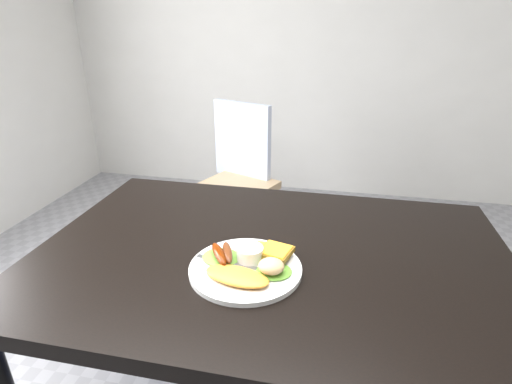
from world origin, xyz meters
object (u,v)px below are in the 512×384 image
object	(u,v)px
dining_chair	(236,188)
person	(229,159)
plate	(245,269)
dining_table	(271,258)

from	to	relation	value
dining_chair	person	distance (m)	0.54
person	plate	size ratio (longest dim) A/B	5.77
dining_chair	plate	distance (m)	1.27
dining_table	person	distance (m)	0.71
dining_table	dining_chair	world-z (taller)	dining_table
plate	dining_chair	bearing A→B (deg)	105.98
dining_chair	plate	xyz separation A→B (m)	(0.34, -1.18, 0.31)
dining_table	plate	size ratio (longest dim) A/B	4.53
dining_chair	dining_table	bearing A→B (deg)	-47.78
dining_chair	person	xyz separation A→B (m)	(0.09, -0.43, 0.31)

